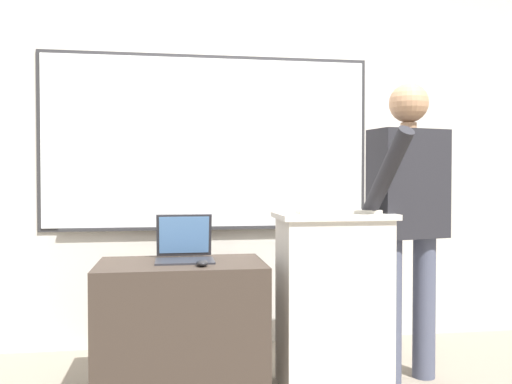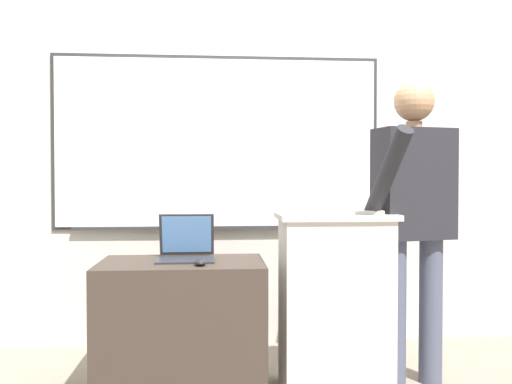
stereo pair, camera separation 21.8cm
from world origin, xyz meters
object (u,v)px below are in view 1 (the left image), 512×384
object	(u,v)px
person_presenter	(409,208)
computer_mouse_by_laptop	(202,263)
side_desk	(181,328)
laptop	(184,245)
wireless_keyboard	(339,212)
lectern_podium	(333,300)

from	to	relation	value
person_presenter	computer_mouse_by_laptop	size ratio (longest dim) A/B	17.03
person_presenter	side_desk	bearing A→B (deg)	168.03
laptop	computer_mouse_by_laptop	bearing A→B (deg)	-70.77
person_presenter	wireless_keyboard	bearing A→B (deg)	178.05
person_presenter	computer_mouse_by_laptop	distance (m)	1.22
lectern_podium	wireless_keyboard	bearing A→B (deg)	-71.96
side_desk	computer_mouse_by_laptop	size ratio (longest dim) A/B	8.85
lectern_podium	computer_mouse_by_laptop	world-z (taller)	lectern_podium
side_desk	wireless_keyboard	size ratio (longest dim) A/B	1.95
person_presenter	laptop	distance (m)	1.29
side_desk	laptop	size ratio (longest dim) A/B	2.83
wireless_keyboard	side_desk	bearing A→B (deg)	175.15
wireless_keyboard	computer_mouse_by_laptop	size ratio (longest dim) A/B	4.55
laptop	person_presenter	bearing A→B (deg)	-3.87
person_presenter	computer_mouse_by_laptop	bearing A→B (deg)	175.22
computer_mouse_by_laptop	laptop	bearing A→B (deg)	109.23
computer_mouse_by_laptop	side_desk	bearing A→B (deg)	124.99
lectern_podium	side_desk	bearing A→B (deg)	178.50
computer_mouse_by_laptop	lectern_podium	bearing A→B (deg)	9.87
person_presenter	laptop	bearing A→B (deg)	163.81
lectern_podium	side_desk	size ratio (longest dim) A/B	1.09
wireless_keyboard	computer_mouse_by_laptop	xyz separation A→B (m)	(-0.75, -0.08, -0.25)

